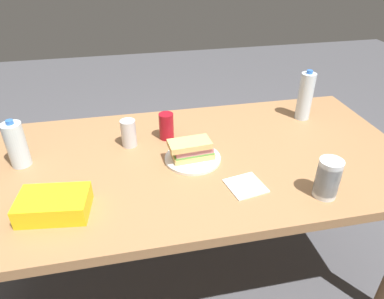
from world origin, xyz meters
The scene contains 11 objects.
ground_plane centered at (0.00, 0.00, 0.00)m, with size 8.00×8.00×0.00m, color #4C4C51.
dining_table centered at (0.00, 0.00, 0.67)m, with size 1.85×0.93×0.75m.
paper_plate centered at (0.00, 0.02, 0.76)m, with size 0.23×0.23×0.01m, color white.
sandwich centered at (0.01, 0.02, 0.80)m, with size 0.19×0.11×0.08m.
soda_can_red centered at (0.08, -0.18, 0.81)m, with size 0.07×0.07×0.12m, color maroon.
chip_bag centered at (0.52, 0.24, 0.78)m, with size 0.23×0.15×0.07m, color yellow.
water_bottle_tall centered at (0.69, -0.09, 0.84)m, with size 0.08×0.08×0.20m.
plastic_cup_stack centered at (-0.42, 0.34, 0.82)m, with size 0.08×0.08×0.15m.
water_bottle_spare centered at (-0.62, -0.24, 0.87)m, with size 0.07×0.07×0.25m.
soda_can_silver centered at (0.25, -0.15, 0.81)m, with size 0.07×0.07×0.12m, color silver.
paper_napkin centered at (-0.16, 0.24, 0.75)m, with size 0.13×0.13×0.01m, color white.
Camera 1 is at (0.25, 1.21, 1.57)m, focal length 32.87 mm.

